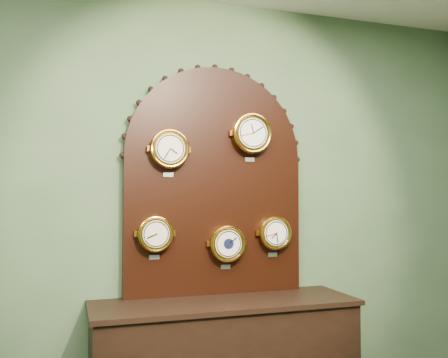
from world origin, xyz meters
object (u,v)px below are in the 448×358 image
object	(u,v)px
hygrometer	(155,234)
arabic_clock	(252,134)
tide_clock	(274,233)
display_board	(215,173)
barometer	(227,243)
roman_clock	(169,149)

from	to	relation	value
hygrometer	arabic_clock	bearing A→B (deg)	-0.10
arabic_clock	tide_clock	world-z (taller)	arabic_clock
display_board	barometer	world-z (taller)	display_board
barometer	arabic_clock	bearing A→B (deg)	-0.21
tide_clock	barometer	bearing A→B (deg)	-179.92
arabic_clock	roman_clock	bearing A→B (deg)	179.95
barometer	tide_clock	distance (m)	0.34
roman_clock	display_board	bearing A→B (deg)	11.86
hygrometer	tide_clock	xyz separation A→B (m)	(0.81, -0.00, -0.01)
roman_clock	arabic_clock	size ratio (longest dim) A/B	0.93
roman_clock	tide_clock	distance (m)	0.90
arabic_clock	hygrometer	world-z (taller)	arabic_clock
tide_clock	roman_clock	bearing A→B (deg)	-179.95
display_board	hygrometer	xyz separation A→B (m)	(-0.41, -0.07, -0.39)
display_board	roman_clock	xyz separation A→B (m)	(-0.32, -0.07, 0.15)
hygrometer	tide_clock	distance (m)	0.81
display_board	roman_clock	bearing A→B (deg)	-168.14
display_board	roman_clock	size ratio (longest dim) A/B	5.08
display_board	tide_clock	distance (m)	0.57
roman_clock	hygrometer	distance (m)	0.54
arabic_clock	tide_clock	distance (m)	0.69
display_board	barometer	size ratio (longest dim) A/B	5.24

